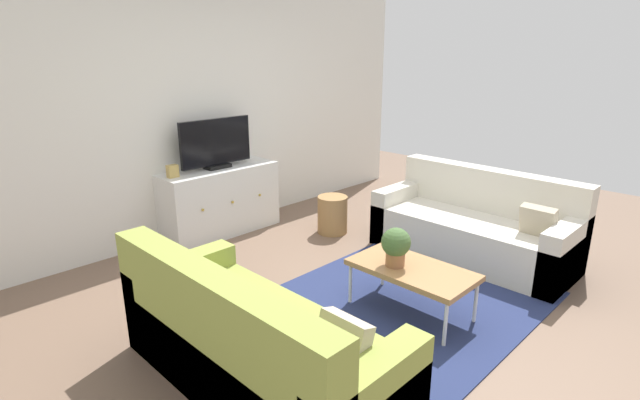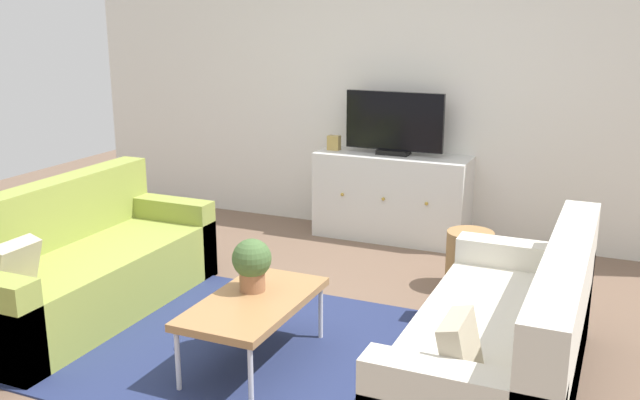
{
  "view_description": "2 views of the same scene",
  "coord_description": "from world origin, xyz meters",
  "px_view_note": "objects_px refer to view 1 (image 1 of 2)",
  "views": [
    {
      "loc": [
        -2.94,
        -2.19,
        2.03
      ],
      "look_at": [
        0.0,
        0.7,
        0.74
      ],
      "focal_mm": 27.25,
      "sensor_mm": 36.0,
      "label": 1
    },
    {
      "loc": [
        1.88,
        -3.57,
        1.98
      ],
      "look_at": [
        0.0,
        0.7,
        0.74
      ],
      "focal_mm": 40.11,
      "sensor_mm": 36.0,
      "label": 2
    }
  ],
  "objects_px": {
    "potted_plant": "(396,245)",
    "mantel_clock": "(173,171)",
    "couch_left_side": "(249,349)",
    "flat_screen_tv": "(216,144)",
    "tv_console": "(221,201)",
    "coffee_table": "(412,271)",
    "wicker_basket": "(332,215)",
    "couch_right_side": "(476,229)"
  },
  "relations": [
    {
      "from": "potted_plant",
      "to": "wicker_basket",
      "type": "distance_m",
      "value": 1.84
    },
    {
      "from": "tv_console",
      "to": "mantel_clock",
      "type": "relative_size",
      "value": 10.39
    },
    {
      "from": "couch_left_side",
      "to": "couch_right_side",
      "type": "xyz_separation_m",
      "value": [
        2.87,
        0.0,
        0.0
      ]
    },
    {
      "from": "coffee_table",
      "to": "tv_console",
      "type": "relative_size",
      "value": 0.71
    },
    {
      "from": "mantel_clock",
      "to": "wicker_basket",
      "type": "relative_size",
      "value": 0.3
    },
    {
      "from": "wicker_basket",
      "to": "tv_console",
      "type": "bearing_deg",
      "value": 134.94
    },
    {
      "from": "mantel_clock",
      "to": "wicker_basket",
      "type": "distance_m",
      "value": 1.81
    },
    {
      "from": "tv_console",
      "to": "wicker_basket",
      "type": "height_order",
      "value": "tv_console"
    },
    {
      "from": "couch_left_side",
      "to": "mantel_clock",
      "type": "distance_m",
      "value": 2.59
    },
    {
      "from": "potted_plant",
      "to": "tv_console",
      "type": "relative_size",
      "value": 0.23
    },
    {
      "from": "tv_console",
      "to": "mantel_clock",
      "type": "bearing_deg",
      "value": 180.0
    },
    {
      "from": "wicker_basket",
      "to": "flat_screen_tv",
      "type": "bearing_deg",
      "value": 134.3
    },
    {
      "from": "couch_left_side",
      "to": "potted_plant",
      "type": "relative_size",
      "value": 6.21
    },
    {
      "from": "tv_console",
      "to": "couch_left_side",
      "type": "bearing_deg",
      "value": -121.17
    },
    {
      "from": "couch_right_side",
      "to": "mantel_clock",
      "type": "distance_m",
      "value": 3.14
    },
    {
      "from": "couch_right_side",
      "to": "flat_screen_tv",
      "type": "bearing_deg",
      "value": 120.94
    },
    {
      "from": "flat_screen_tv",
      "to": "tv_console",
      "type": "bearing_deg",
      "value": -90.0
    },
    {
      "from": "couch_right_side",
      "to": "potted_plant",
      "type": "height_order",
      "value": "couch_right_side"
    },
    {
      "from": "coffee_table",
      "to": "wicker_basket",
      "type": "relative_size",
      "value": 2.25
    },
    {
      "from": "flat_screen_tv",
      "to": "wicker_basket",
      "type": "distance_m",
      "value": 1.52
    },
    {
      "from": "tv_console",
      "to": "mantel_clock",
      "type": "height_order",
      "value": "mantel_clock"
    },
    {
      "from": "tv_console",
      "to": "flat_screen_tv",
      "type": "xyz_separation_m",
      "value": [
        0.0,
        0.02,
        0.65
      ]
    },
    {
      "from": "coffee_table",
      "to": "tv_console",
      "type": "distance_m",
      "value": 2.56
    },
    {
      "from": "couch_right_side",
      "to": "potted_plant",
      "type": "relative_size",
      "value": 6.21
    },
    {
      "from": "mantel_clock",
      "to": "couch_left_side",
      "type": "bearing_deg",
      "value": -110.36
    },
    {
      "from": "couch_right_side",
      "to": "coffee_table",
      "type": "relative_size",
      "value": 2.01
    },
    {
      "from": "couch_left_side",
      "to": "mantel_clock",
      "type": "height_order",
      "value": "mantel_clock"
    },
    {
      "from": "coffee_table",
      "to": "mantel_clock",
      "type": "relative_size",
      "value": 7.4
    },
    {
      "from": "couch_right_side",
      "to": "wicker_basket",
      "type": "distance_m",
      "value": 1.58
    },
    {
      "from": "couch_left_side",
      "to": "tv_console",
      "type": "distance_m",
      "value": 2.78
    },
    {
      "from": "couch_right_side",
      "to": "wicker_basket",
      "type": "bearing_deg",
      "value": 110.15
    },
    {
      "from": "couch_right_side",
      "to": "coffee_table",
      "type": "xyz_separation_m",
      "value": [
        -1.41,
        -0.18,
        0.08
      ]
    },
    {
      "from": "couch_right_side",
      "to": "coffee_table",
      "type": "distance_m",
      "value": 1.43
    },
    {
      "from": "couch_right_side",
      "to": "flat_screen_tv",
      "type": "height_order",
      "value": "flat_screen_tv"
    },
    {
      "from": "coffee_table",
      "to": "potted_plant",
      "type": "distance_m",
      "value": 0.24
    },
    {
      "from": "couch_right_side",
      "to": "tv_console",
      "type": "relative_size",
      "value": 1.43
    },
    {
      "from": "wicker_basket",
      "to": "coffee_table",
      "type": "bearing_deg",
      "value": -117.65
    },
    {
      "from": "potted_plant",
      "to": "mantel_clock",
      "type": "xyz_separation_m",
      "value": [
        -0.51,
        2.44,
        0.25
      ]
    },
    {
      "from": "couch_left_side",
      "to": "mantel_clock",
      "type": "bearing_deg",
      "value": 69.64
    },
    {
      "from": "couch_left_side",
      "to": "potted_plant",
      "type": "xyz_separation_m",
      "value": [
        1.39,
        -0.07,
        0.28
      ]
    },
    {
      "from": "flat_screen_tv",
      "to": "mantel_clock",
      "type": "bearing_deg",
      "value": -177.94
    },
    {
      "from": "couch_left_side",
      "to": "couch_right_side",
      "type": "height_order",
      "value": "same"
    }
  ]
}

